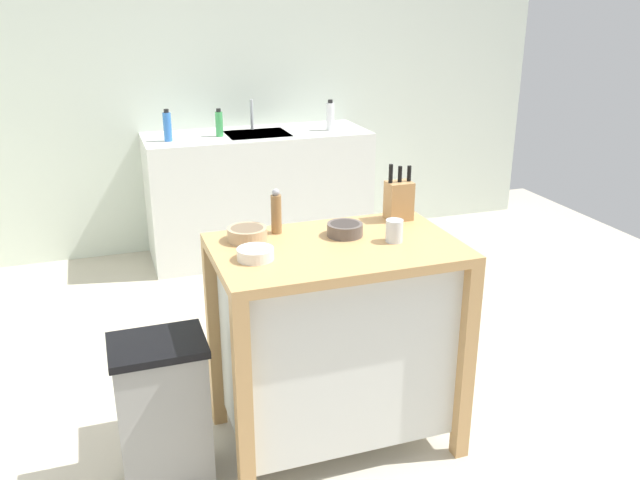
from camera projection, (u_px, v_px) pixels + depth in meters
The scene contains 15 objects.
ground_plane at pixel (352, 420), 3.09m from camera, with size 6.16×6.16×0.00m, color #BCB29E.
wall_back at pixel (226, 73), 4.92m from camera, with size 5.06×0.10×2.60m, color silver.
kitchen_island at pixel (336, 334), 2.80m from camera, with size 0.98×0.63×0.91m.
knife_block at pixel (399, 200), 2.93m from camera, with size 0.11×0.09×0.25m.
bowl_ceramic_small at pixel (255, 253), 2.51m from camera, with size 0.14×0.14×0.04m.
bowl_ceramic_wide at pixel (247, 234), 2.70m from camera, with size 0.16×0.16×0.05m.
bowl_stoneware_deep at pixel (345, 229), 2.75m from camera, with size 0.15×0.15×0.05m.
drinking_cup at pixel (394, 231), 2.68m from camera, with size 0.07×0.07×0.09m.
pepper_grinder at pixel (276, 212), 2.76m from camera, with size 0.04×0.04×0.19m.
trash_bin at pixel (163, 413), 2.60m from camera, with size 0.36×0.28×0.63m.
sink_counter at pixel (259, 194), 4.94m from camera, with size 1.60×0.60×0.91m.
sink_faucet at pixel (252, 115), 4.87m from camera, with size 0.02×0.02×0.22m.
bottle_dish_soap at pixel (167, 126), 4.49m from camera, with size 0.05×0.05×0.22m.
bottle_hand_soap at pixel (330, 116), 4.85m from camera, with size 0.06×0.06×0.22m.
bottle_spray_cleaner at pixel (219, 124), 4.65m from camera, with size 0.05×0.05×0.19m.
Camera 1 is at (-0.99, -2.41, 1.85)m, focal length 37.48 mm.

